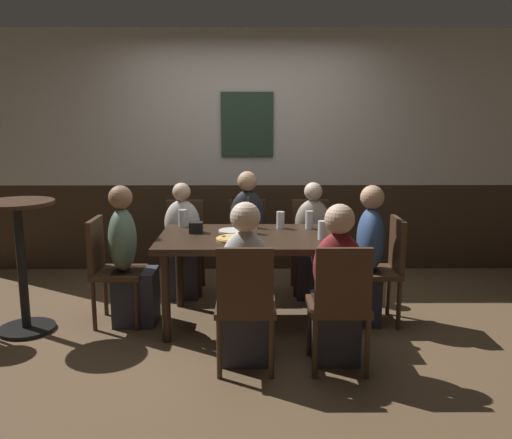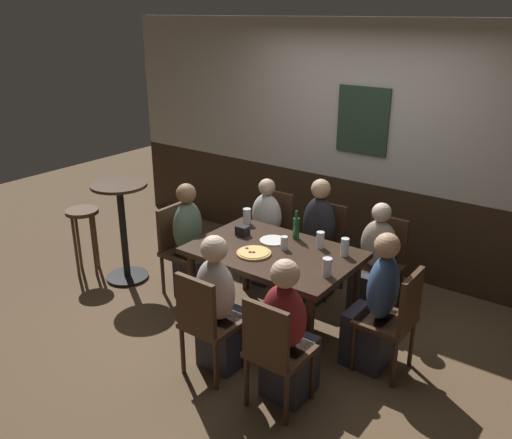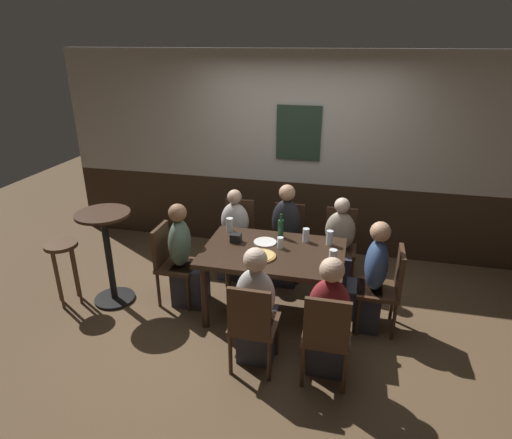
# 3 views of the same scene
# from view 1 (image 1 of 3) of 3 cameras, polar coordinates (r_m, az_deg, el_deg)

# --- Properties ---
(ground_plane) EXTENTS (12.00, 12.00, 0.00)m
(ground_plane) POSITION_cam_1_polar(r_m,az_deg,el_deg) (4.53, -0.97, -10.91)
(ground_plane) COLOR brown
(wall_back) EXTENTS (6.40, 0.13, 2.60)m
(wall_back) POSITION_cam_1_polar(r_m,az_deg,el_deg) (5.87, -0.86, 7.17)
(wall_back) COLOR #332316
(wall_back) RESTS_ON ground_plane
(dining_table) EXTENTS (1.41, 0.94, 0.74)m
(dining_table) POSITION_cam_1_polar(r_m,az_deg,el_deg) (4.33, -1.00, -2.86)
(dining_table) COLOR black
(dining_table) RESTS_ON ground_plane
(chair_mid_near) EXTENTS (0.40, 0.40, 0.88)m
(chair_mid_near) POSITION_cam_1_polar(r_m,az_deg,el_deg) (3.52, -1.14, -8.73)
(chair_mid_near) COLOR #422B1C
(chair_mid_near) RESTS_ON ground_plane
(chair_left_far) EXTENTS (0.40, 0.40, 0.88)m
(chair_left_far) POSITION_cam_1_polar(r_m,az_deg,el_deg) (5.27, -7.68, -2.22)
(chair_left_far) COLOR #422B1C
(chair_left_far) RESTS_ON ground_plane
(chair_head_east) EXTENTS (0.40, 0.40, 0.88)m
(chair_head_east) POSITION_cam_1_polar(r_m,az_deg,el_deg) (4.50, 13.50, -4.69)
(chair_head_east) COLOR #422B1C
(chair_head_east) RESTS_ON ground_plane
(chair_right_far) EXTENTS (0.40, 0.40, 0.88)m
(chair_right_far) POSITION_cam_1_polar(r_m,az_deg,el_deg) (5.26, 5.90, -2.20)
(chair_right_far) COLOR #422B1C
(chair_right_far) RESTS_ON ground_plane
(chair_right_near) EXTENTS (0.40, 0.40, 0.88)m
(chair_right_near) POSITION_cam_1_polar(r_m,az_deg,el_deg) (3.57, 9.00, -8.60)
(chair_right_near) COLOR #422B1C
(chair_right_near) RESTS_ON ground_plane
(chair_head_west) EXTENTS (0.40, 0.40, 0.88)m
(chair_head_west) POSITION_cam_1_polar(r_m,az_deg,el_deg) (4.52, -15.41, -4.70)
(chair_head_west) COLOR #422B1C
(chair_head_west) RESTS_ON ground_plane
(chair_mid_far) EXTENTS (0.40, 0.40, 0.88)m
(chair_mid_far) POSITION_cam_1_polar(r_m,az_deg,el_deg) (5.22, -0.90, -2.23)
(chair_mid_far) COLOR #422B1C
(chair_mid_far) RESTS_ON ground_plane
(person_mid_near) EXTENTS (0.34, 0.37, 1.14)m
(person_mid_near) POSITION_cam_1_polar(r_m,az_deg,el_deg) (3.68, -1.11, -8.11)
(person_mid_near) COLOR #2D2D38
(person_mid_near) RESTS_ON ground_plane
(person_left_far) EXTENTS (0.34, 0.37, 1.08)m
(person_left_far) POSITION_cam_1_polar(r_m,az_deg,el_deg) (5.12, -7.89, -3.17)
(person_left_far) COLOR #2D2D38
(person_left_far) RESTS_ON ground_plane
(person_head_east) EXTENTS (0.37, 0.34, 1.15)m
(person_head_east) POSITION_cam_1_polar(r_m,az_deg,el_deg) (4.46, 11.46, -4.88)
(person_head_east) COLOR #2D2D38
(person_head_east) RESTS_ON ground_plane
(person_right_far) EXTENTS (0.34, 0.37, 1.08)m
(person_right_far) POSITION_cam_1_polar(r_m,az_deg,el_deg) (5.11, 6.09, -3.14)
(person_right_far) COLOR #2D2D38
(person_right_far) RESTS_ON ground_plane
(person_right_near) EXTENTS (0.34, 0.37, 1.12)m
(person_right_near) POSITION_cam_1_polar(r_m,az_deg,el_deg) (3.73, 8.58, -8.09)
(person_right_near) COLOR #2D2D38
(person_right_near) RESTS_ON ground_plane
(person_head_west) EXTENTS (0.37, 0.34, 1.15)m
(person_head_west) POSITION_cam_1_polar(r_m,az_deg,el_deg) (4.48, -13.39, -4.89)
(person_head_west) COLOR #2D2D38
(person_head_west) RESTS_ON ground_plane
(person_mid_far) EXTENTS (0.34, 0.37, 1.19)m
(person_mid_far) POSITION_cam_1_polar(r_m,az_deg,el_deg) (5.07, -0.91, -2.60)
(person_mid_far) COLOR #2D2D38
(person_mid_far) RESTS_ON ground_plane
(pizza) EXTENTS (0.29, 0.29, 0.03)m
(pizza) POSITION_cam_1_polar(r_m,az_deg,el_deg) (4.15, -2.29, -2.06)
(pizza) COLOR tan
(pizza) RESTS_ON dining_table
(beer_glass_tall) EXTENTS (0.08, 0.08, 0.15)m
(beer_glass_tall) POSITION_cam_1_polar(r_m,az_deg,el_deg) (4.68, -7.85, 0.05)
(beer_glass_tall) COLOR silver
(beer_glass_tall) RESTS_ON dining_table
(pint_glass_pale) EXTENTS (0.07, 0.07, 0.16)m
(pint_glass_pale) POSITION_cam_1_polar(r_m,az_deg,el_deg) (4.58, 5.73, -0.17)
(pint_glass_pale) COLOR silver
(pint_glass_pale) RESTS_ON dining_table
(pint_glass_stout) EXTENTS (0.07, 0.07, 0.15)m
(pint_glass_stout) POSITION_cam_1_polar(r_m,az_deg,el_deg) (4.58, 2.63, -0.16)
(pint_glass_stout) COLOR silver
(pint_glass_stout) RESTS_ON dining_table
(tumbler_short) EXTENTS (0.06, 0.06, 0.12)m
(tumbler_short) POSITION_cam_1_polar(r_m,az_deg,el_deg) (4.37, -0.27, -0.87)
(tumbler_short) COLOR silver
(tumbler_short) RESTS_ON dining_table
(pint_glass_amber) EXTENTS (0.08, 0.08, 0.15)m
(pint_glass_amber) POSITION_cam_1_polar(r_m,az_deg,el_deg) (4.19, 7.15, -1.21)
(pint_glass_amber) COLOR silver
(pint_glass_amber) RESTS_ON dining_table
(beer_bottle_green) EXTENTS (0.06, 0.06, 0.26)m
(beer_bottle_green) POSITION_cam_1_polar(r_m,az_deg,el_deg) (4.61, -0.81, 0.45)
(beer_bottle_green) COLOR #194723
(beer_bottle_green) RESTS_ON dining_table
(plate_white_large) EXTENTS (0.24, 0.24, 0.01)m
(plate_white_large) POSITION_cam_1_polar(r_m,az_deg,el_deg) (4.47, -2.51, -1.21)
(plate_white_large) COLOR white
(plate_white_large) RESTS_ON dining_table
(condiment_caddy) EXTENTS (0.11, 0.09, 0.09)m
(condiment_caddy) POSITION_cam_1_polar(r_m,az_deg,el_deg) (4.43, -6.44, -0.86)
(condiment_caddy) COLOR black
(condiment_caddy) RESTS_ON dining_table
(side_bar_table) EXTENTS (0.56, 0.56, 1.05)m
(side_bar_table) POSITION_cam_1_polar(r_m,az_deg,el_deg) (4.55, -23.88, -3.59)
(side_bar_table) COLOR black
(side_bar_table) RESTS_ON ground_plane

